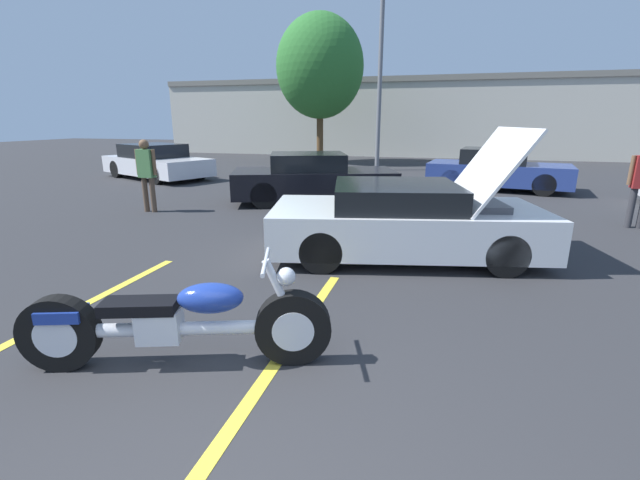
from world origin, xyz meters
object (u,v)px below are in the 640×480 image
(light_pole, at_px, (382,75))
(spectator_by_show_car, at_px, (147,170))
(parked_car_left_row, at_px, (156,162))
(motorcycle, at_px, (177,323))
(parked_car_mid_left_row, at_px, (313,179))
(tree_background, at_px, (320,67))
(parked_car_mid_right_row, at_px, (497,170))
(show_car_hood_open, at_px, (406,220))

(light_pole, bearing_deg, spectator_by_show_car, -111.67)
(parked_car_left_row, bearing_deg, spectator_by_show_car, -32.07)
(motorcycle, relative_size, spectator_by_show_car, 1.55)
(parked_car_mid_left_row, bearing_deg, tree_background, 84.58)
(tree_background, bearing_deg, motorcycle, -78.22)
(tree_background, distance_m, spectator_by_show_car, 12.92)
(parked_car_left_row, xyz_separation_m, parked_car_mid_right_row, (11.69, 0.59, 0.00))
(tree_background, height_order, show_car_hood_open, tree_background)
(light_pole, relative_size, parked_car_mid_left_row, 1.53)
(light_pole, xyz_separation_m, parked_car_mid_left_row, (-0.63, -7.71, -3.19))
(motorcycle, height_order, show_car_hood_open, show_car_hood_open)
(show_car_hood_open, distance_m, parked_car_mid_left_row, 4.87)
(light_pole, xyz_separation_m, motorcycle, (0.44, -15.46, -3.39))
(parked_car_left_row, bearing_deg, tree_background, 83.58)
(tree_background, distance_m, motorcycle, 18.78)
(tree_background, relative_size, parked_car_mid_right_row, 1.60)
(tree_background, relative_size, parked_car_mid_left_row, 1.53)
(light_pole, distance_m, parked_car_mid_right_row, 6.74)
(light_pole, distance_m, parked_car_left_row, 9.44)
(parked_car_mid_left_row, height_order, parked_car_mid_right_row, parked_car_mid_left_row)
(parked_car_mid_right_row, bearing_deg, show_car_hood_open, -97.02)
(tree_background, bearing_deg, parked_car_mid_right_row, -41.60)
(tree_background, bearing_deg, parked_car_mid_left_row, -75.35)
(motorcycle, distance_m, parked_car_mid_right_row, 11.90)
(light_pole, height_order, parked_car_mid_right_row, light_pole)
(parked_car_mid_left_row, xyz_separation_m, spectator_by_show_car, (-3.31, -2.22, 0.38))
(light_pole, xyz_separation_m, spectator_by_show_car, (-3.95, -9.94, -2.81))
(show_car_hood_open, height_order, spectator_by_show_car, show_car_hood_open)
(parked_car_left_row, bearing_deg, parked_car_mid_left_row, 0.28)
(spectator_by_show_car, bearing_deg, show_car_hood_open, -16.76)
(parked_car_mid_left_row, relative_size, parked_car_left_row, 0.92)
(parked_car_mid_right_row, bearing_deg, light_pole, 143.79)
(light_pole, bearing_deg, parked_car_left_row, -147.52)
(tree_background, xyz_separation_m, motorcycle, (3.74, -17.95, -4.08))
(motorcycle, height_order, parked_car_mid_left_row, parked_car_mid_left_row)
(parked_car_mid_left_row, relative_size, spectator_by_show_car, 2.71)
(tree_background, bearing_deg, show_car_hood_open, -69.30)
(show_car_hood_open, xyz_separation_m, parked_car_mid_right_row, (2.12, 7.58, 0.01))
(light_pole, relative_size, motorcycle, 2.67)
(motorcycle, bearing_deg, spectator_by_show_car, 109.93)
(light_pole, relative_size, parked_car_mid_right_row, 1.60)
(parked_car_mid_left_row, bearing_deg, show_car_hood_open, -76.16)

